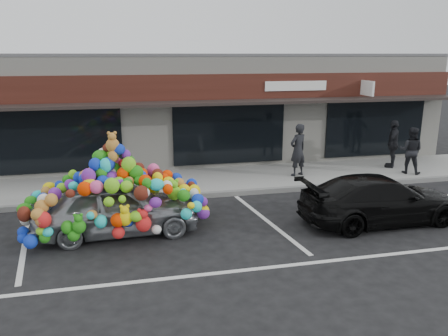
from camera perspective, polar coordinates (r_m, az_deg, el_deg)
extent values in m
plane|color=black|center=(11.02, -8.12, -8.42)|extent=(90.00, 90.00, 0.00)
cube|color=silver|center=(18.77, -10.52, 7.71)|extent=(24.00, 6.00, 4.20)
cube|color=#59595B|center=(18.64, -10.83, 14.28)|extent=(24.00, 6.00, 0.12)
cube|color=#38160F|center=(15.60, -10.22, 10.24)|extent=(24.00, 0.18, 0.90)
cube|color=black|center=(15.13, -10.04, 8.21)|extent=(24.00, 1.20, 0.10)
cube|color=white|center=(17.54, 18.14, 9.89)|extent=(0.08, 0.95, 0.55)
cube|color=white|center=(16.66, 9.38, 10.54)|extent=(2.40, 0.04, 0.35)
cube|color=black|center=(16.02, -20.74, 3.49)|extent=(4.20, 0.12, 2.30)
cube|color=black|center=(16.28, 0.68, 4.61)|extent=(4.20, 0.12, 2.30)
cube|color=black|center=(18.58, 19.08, 5.06)|extent=(4.20, 0.12, 2.30)
cube|color=#989892|center=(14.76, -9.42, -2.14)|extent=(26.00, 3.00, 0.15)
cube|color=slate|center=(13.33, -9.03, -3.97)|extent=(26.00, 0.18, 0.16)
cube|color=silver|center=(11.46, -24.55, -8.72)|extent=(0.73, 4.37, 0.01)
cube|color=silver|center=(11.71, 5.67, -6.89)|extent=(0.73, 4.37, 0.01)
cube|color=silver|center=(14.28, 26.79, -4.45)|extent=(0.73, 4.37, 0.01)
cube|color=silver|center=(9.32, 5.77, -12.82)|extent=(14.00, 0.12, 0.01)
imported|color=gray|center=(11.00, -13.80, -4.97)|extent=(1.77, 4.04, 1.35)
ellipsoid|color=#FF1727|center=(10.67, -14.19, 1.04)|extent=(1.27, 1.72, 1.02)
sphere|color=#FFFC15|center=(10.80, -6.52, -3.24)|extent=(0.34, 0.34, 0.34)
sphere|color=blue|center=(10.22, -10.44, -7.08)|extent=(0.36, 0.36, 0.36)
sphere|color=green|center=(11.90, -17.58, -4.13)|extent=(0.30, 0.30, 0.30)
sphere|color=#EA538A|center=(10.58, -14.34, 3.44)|extent=(0.32, 0.32, 0.32)
sphere|color=#FF3106|center=(11.10, -20.06, -3.52)|extent=(0.30, 0.30, 0.30)
imported|color=black|center=(12.11, 19.73, -3.88)|extent=(1.85, 4.32, 1.24)
imported|color=black|center=(15.38, 9.63, 2.34)|extent=(0.78, 0.66, 1.83)
imported|color=black|center=(16.84, 23.20, 2.13)|extent=(1.02, 1.00, 1.66)
imported|color=#242227|center=(17.50, 21.20, 2.97)|extent=(1.09, 1.00, 1.79)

